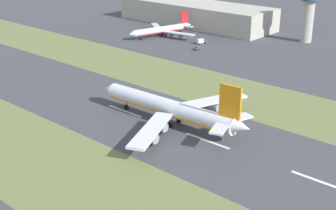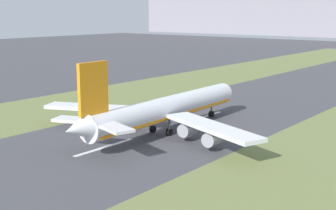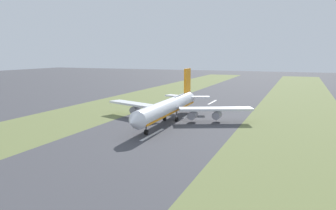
# 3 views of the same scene
# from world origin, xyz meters

# --- Properties ---
(ground_plane) EXTENTS (800.00, 800.00, 0.00)m
(ground_plane) POSITION_xyz_m (0.00, 0.00, 0.00)
(ground_plane) COLOR #424247
(grass_median_west) EXTENTS (40.00, 600.00, 0.01)m
(grass_median_west) POSITION_xyz_m (-45.00, 0.00, 0.00)
(grass_median_west) COLOR olive
(grass_median_west) RESTS_ON ground
(grass_median_east) EXTENTS (40.00, 600.00, 0.01)m
(grass_median_east) POSITION_xyz_m (45.00, 0.00, 0.00)
(grass_median_east) COLOR olive
(grass_median_east) RESTS_ON ground
(centreline_dash_near) EXTENTS (1.20, 18.00, 0.01)m
(centreline_dash_near) POSITION_xyz_m (0.00, -58.06, 0.01)
(centreline_dash_near) COLOR silver
(centreline_dash_near) RESTS_ON ground
(centreline_dash_mid) EXTENTS (1.20, 18.00, 0.01)m
(centreline_dash_mid) POSITION_xyz_m (0.00, -18.06, 0.01)
(centreline_dash_mid) COLOR silver
(centreline_dash_mid) RESTS_ON ground
(centreline_dash_far) EXTENTS (1.20, 18.00, 0.01)m
(centreline_dash_far) POSITION_xyz_m (0.00, 21.94, 0.01)
(centreline_dash_far) COLOR silver
(centreline_dash_far) RESTS_ON ground
(airplane_main_jet) EXTENTS (64.10, 67.15, 20.20)m
(airplane_main_jet) POSITION_xyz_m (2.62, 0.03, 6.02)
(airplane_main_jet) COLOR silver
(airplane_main_jet) RESTS_ON ground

